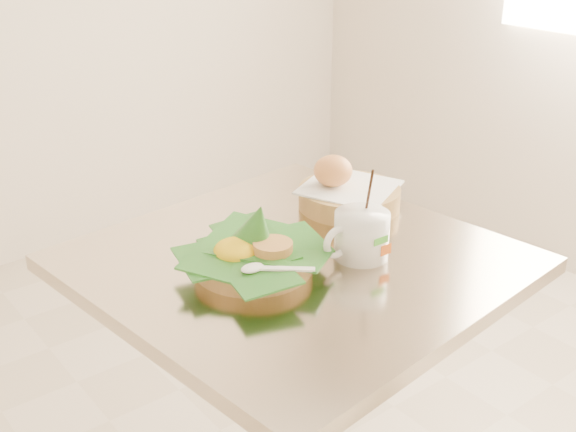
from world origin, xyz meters
TOP-DOWN VIEW (x-y plane):
  - cafe_table at (0.13, 0.01)m, footprint 0.77×0.77m
  - rice_basket at (0.05, 0.02)m, footprint 0.26×0.26m
  - bread_basket at (0.36, 0.12)m, footprint 0.24×0.24m
  - coffee_mug at (0.22, -0.06)m, footprint 0.14×0.10m

SIDE VIEW (x-z plane):
  - cafe_table at x=0.13m, z-range 0.15..0.90m
  - bread_basket at x=0.36m, z-range 0.73..0.84m
  - rice_basket at x=0.05m, z-range 0.72..0.85m
  - coffee_mug at x=0.22m, z-range 0.71..0.88m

